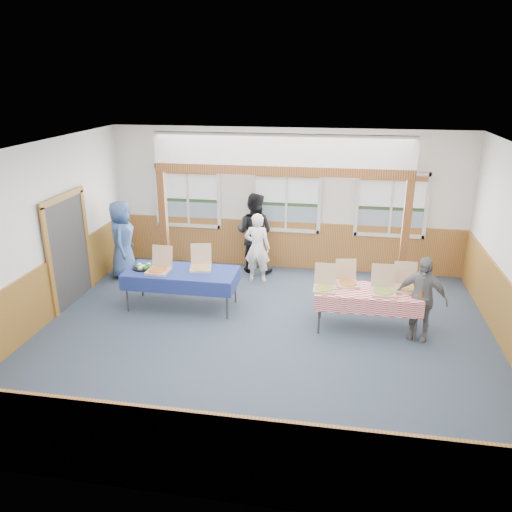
% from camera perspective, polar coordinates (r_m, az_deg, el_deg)
% --- Properties ---
extents(floor, '(8.00, 8.00, 0.00)m').
position_cam_1_polar(floor, '(8.68, 0.73, -9.44)').
color(floor, '#2A3245').
rests_on(floor, ground).
extents(ceiling, '(8.00, 8.00, 0.00)m').
position_cam_1_polar(ceiling, '(7.63, 0.84, 11.96)').
color(ceiling, white).
rests_on(ceiling, wall_back).
extents(wall_back, '(8.00, 0.00, 8.00)m').
position_cam_1_polar(wall_back, '(11.35, 3.52, 6.39)').
color(wall_back, silver).
rests_on(wall_back, floor).
extents(wall_front, '(8.00, 0.00, 8.00)m').
position_cam_1_polar(wall_front, '(4.92, -5.67, -12.96)').
color(wall_front, silver).
rests_on(wall_front, floor).
extents(wall_left, '(0.00, 8.00, 8.00)m').
position_cam_1_polar(wall_left, '(9.46, -23.93, 1.87)').
color(wall_left, silver).
rests_on(wall_left, floor).
extents(wainscot_back, '(7.98, 0.05, 1.10)m').
position_cam_1_polar(wainscot_back, '(11.62, 3.40, 1.32)').
color(wainscot_back, brown).
rests_on(wainscot_back, floor).
extents(wainscot_front, '(7.98, 0.05, 1.10)m').
position_cam_1_polar(wainscot_front, '(5.58, -5.21, -21.90)').
color(wainscot_front, brown).
rests_on(wainscot_front, floor).
extents(wainscot_left, '(0.05, 6.98, 1.10)m').
position_cam_1_polar(wainscot_left, '(9.80, -22.95, -3.98)').
color(wainscot_left, brown).
rests_on(wainscot_left, floor).
extents(cased_opening, '(0.06, 1.30, 2.10)m').
position_cam_1_polar(cased_opening, '(10.32, -20.68, 0.52)').
color(cased_opening, '#313131').
rests_on(cased_opening, wall_left).
extents(window_left, '(1.56, 0.10, 1.46)m').
position_cam_1_polar(window_left, '(11.75, -7.80, 7.11)').
color(window_left, silver).
rests_on(window_left, wall_back).
extents(window_mid, '(1.56, 0.10, 1.46)m').
position_cam_1_polar(window_mid, '(11.29, 3.51, 6.73)').
color(window_mid, silver).
rests_on(window_mid, wall_back).
extents(window_right, '(1.56, 0.10, 1.46)m').
position_cam_1_polar(window_right, '(11.29, 15.26, 6.05)').
color(window_right, silver).
rests_on(window_right, wall_back).
extents(post_left, '(0.15, 0.15, 2.40)m').
position_cam_1_polar(post_left, '(10.87, -10.47, 3.29)').
color(post_left, '#5B2B14').
rests_on(post_left, floor).
extents(post_right, '(0.15, 0.15, 2.40)m').
position_cam_1_polar(post_right, '(10.33, 16.65, 1.88)').
color(post_right, '#5B2B14').
rests_on(post_right, floor).
extents(cross_beam, '(5.15, 0.18, 0.18)m').
position_cam_1_polar(cross_beam, '(10.00, 2.87, 9.75)').
color(cross_beam, '#5B2B14').
rests_on(cross_beam, post_left).
extents(table_left, '(2.31, 1.73, 0.76)m').
position_cam_1_polar(table_left, '(9.62, -8.54, -1.95)').
color(table_left, '#313131').
rests_on(table_left, floor).
extents(table_right, '(1.90, 1.06, 0.76)m').
position_cam_1_polar(table_right, '(8.90, 12.65, -4.16)').
color(table_right, '#313131').
rests_on(table_right, floor).
extents(pizza_box_a, '(0.42, 0.51, 0.44)m').
position_cam_1_polar(pizza_box_a, '(9.61, -11.03, -1.37)').
color(pizza_box_a, tan).
rests_on(pizza_box_a, table_left).
extents(pizza_box_b, '(0.48, 0.55, 0.43)m').
position_cam_1_polar(pizza_box_b, '(9.62, -6.35, -1.09)').
color(pizza_box_b, tan).
rests_on(pizza_box_b, table_left).
extents(pizza_box_c, '(0.37, 0.46, 0.41)m').
position_cam_1_polar(pizza_box_c, '(8.74, 7.82, -3.42)').
color(pizza_box_c, tan).
rests_on(pizza_box_c, table_right).
extents(pizza_box_d, '(0.45, 0.51, 0.41)m').
position_cam_1_polar(pizza_box_d, '(9.01, 10.39, -2.84)').
color(pizza_box_d, tan).
rests_on(pizza_box_d, table_right).
extents(pizza_box_e, '(0.41, 0.50, 0.44)m').
position_cam_1_polar(pizza_box_e, '(8.80, 14.35, -3.70)').
color(pizza_box_e, tan).
rests_on(pizza_box_e, table_right).
extents(pizza_box_f, '(0.41, 0.49, 0.43)m').
position_cam_1_polar(pizza_box_f, '(9.04, 16.78, -3.28)').
color(pizza_box_f, tan).
rests_on(pizza_box_f, table_right).
extents(veggie_tray, '(0.42, 0.42, 0.09)m').
position_cam_1_polar(veggie_tray, '(9.84, -12.73, -1.21)').
color(veggie_tray, black).
rests_on(veggie_tray, table_left).
extents(drink_glass, '(0.07, 0.07, 0.15)m').
position_cam_1_polar(drink_glass, '(8.71, 18.38, -4.30)').
color(drink_glass, '#904E18').
rests_on(drink_glass, table_right).
extents(woman_white, '(0.59, 0.41, 1.54)m').
position_cam_1_polar(woman_white, '(10.71, 0.15, 0.94)').
color(woman_white, white).
rests_on(woman_white, floor).
extents(woman_black, '(1.02, 0.87, 1.83)m').
position_cam_1_polar(woman_black, '(11.24, -0.22, 2.67)').
color(woman_black, black).
rests_on(woman_black, floor).
extents(man_blue, '(0.72, 0.95, 1.73)m').
position_cam_1_polar(man_blue, '(11.36, -15.06, 1.88)').
color(man_blue, '#3B5A94').
rests_on(man_blue, floor).
extents(person_grey, '(0.94, 0.63, 1.48)m').
position_cam_1_polar(person_grey, '(8.84, 18.34, -4.60)').
color(person_grey, slate).
rests_on(person_grey, floor).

